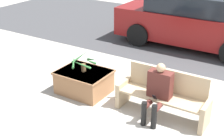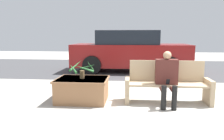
# 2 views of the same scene
# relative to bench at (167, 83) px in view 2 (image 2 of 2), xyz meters

# --- Properties ---
(ground_plane) EXTENTS (30.00, 30.00, 0.00)m
(ground_plane) POSITION_rel_bench_xyz_m (-0.11, -0.29, -0.42)
(ground_plane) COLOR #ADA89E
(road_surface) EXTENTS (20.00, 6.00, 0.01)m
(road_surface) POSITION_rel_bench_xyz_m (-0.11, 5.14, -0.41)
(road_surface) COLOR #424244
(road_surface) RESTS_ON ground_plane
(bench) EXTENTS (1.81, 0.51, 0.90)m
(bench) POSITION_rel_bench_xyz_m (0.00, 0.00, 0.00)
(bench) COLOR tan
(bench) RESTS_ON ground_plane
(person_seated) EXTENTS (0.46, 0.60, 1.12)m
(person_seated) POSITION_rel_bench_xyz_m (-0.04, -0.19, 0.19)
(person_seated) COLOR #51231E
(person_seated) RESTS_ON ground_plane
(planter_box) EXTENTS (1.12, 0.90, 0.51)m
(planter_box) POSITION_rel_bench_xyz_m (-1.85, -0.09, -0.14)
(planter_box) COLOR #936642
(planter_box) RESTS_ON ground_plane
(potted_plant) EXTENTS (0.61, 0.61, 0.42)m
(potted_plant) POSITION_rel_bench_xyz_m (-1.85, -0.10, 0.31)
(potted_plant) COLOR brown
(potted_plant) RESTS_ON planter_box
(parked_car) EXTENTS (4.59, 1.98, 1.64)m
(parked_car) POSITION_rel_bench_xyz_m (-0.86, 4.14, 0.39)
(parked_car) COLOR maroon
(parked_car) RESTS_ON ground_plane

